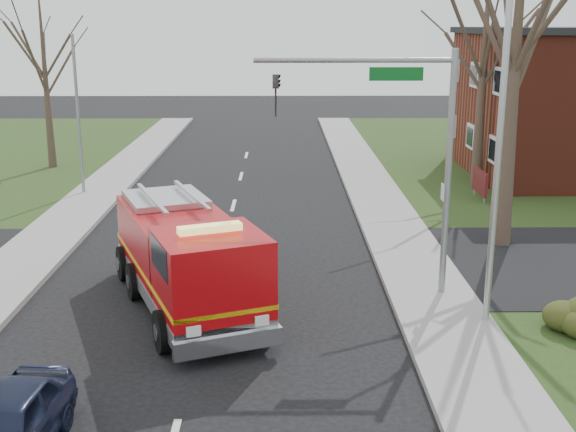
{
  "coord_description": "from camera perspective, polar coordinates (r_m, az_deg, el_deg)",
  "views": [
    {
      "loc": [
        2.0,
        -17.46,
        7.41
      ],
      "look_at": [
        2.21,
        2.79,
        2.0
      ],
      "focal_mm": 45.0,
      "sensor_mm": 36.0,
      "label": 1
    }
  ],
  "objects": [
    {
      "name": "bare_tree_far",
      "position": [
        33.7,
        15.3,
        12.87
      ],
      "size": [
        5.25,
        5.25,
        10.5
      ],
      "color": "#3C2C23",
      "rests_on": "ground"
    },
    {
      "name": "hedge_corner",
      "position": [
        19.14,
        21.07,
        -7.0
      ],
      "size": [
        2.8,
        2.0,
        0.9
      ],
      "primitive_type": "ellipsoid",
      "color": "#313714",
      "rests_on": "lawn_right"
    },
    {
      "name": "parked_car_maroon",
      "position": [
        13.91,
        -21.48,
        -15.3
      ],
      "size": [
        1.78,
        3.85,
        1.28
      ],
      "primitive_type": "imported",
      "rotation": [
        0.0,
        0.0,
        -0.07
      ],
      "color": "#181E36",
      "rests_on": "ground"
    },
    {
      "name": "sidewalk_right",
      "position": [
        19.4,
        12.07,
        -7.61
      ],
      "size": [
        2.4,
        80.0,
        0.15
      ],
      "primitive_type": "cube",
      "color": "gray",
      "rests_on": "ground"
    },
    {
      "name": "utility_pole_far",
      "position": [
        32.9,
        -16.24,
        7.54
      ],
      "size": [
        0.14,
        0.14,
        7.0
      ],
      "primitive_type": "cylinder",
      "color": "gray",
      "rests_on": "ground"
    },
    {
      "name": "traffic_signal_mast",
      "position": [
        19.42,
        9.0,
        6.77
      ],
      "size": [
        5.29,
        0.18,
        6.8
      ],
      "color": "gray",
      "rests_on": "ground"
    },
    {
      "name": "bare_tree_near",
      "position": [
        24.63,
        17.71,
        14.28
      ],
      "size": [
        6.0,
        6.0,
        12.0
      ],
      "color": "#3C2C23",
      "rests_on": "ground"
    },
    {
      "name": "streetlight_pole",
      "position": [
        17.95,
        16.13,
        5.21
      ],
      "size": [
        1.48,
        0.16,
        8.4
      ],
      "color": "#B7BABF",
      "rests_on": "ground"
    },
    {
      "name": "health_center_sign",
      "position": [
        31.82,
        14.94,
        2.6
      ],
      "size": [
        0.12,
        2.0,
        1.4
      ],
      "color": "#571416",
      "rests_on": "ground"
    },
    {
      "name": "ground",
      "position": [
        19.07,
        -6.62,
        -8.01
      ],
      "size": [
        120.0,
        120.0,
        0.0
      ],
      "primitive_type": "plane",
      "color": "black",
      "rests_on": "ground"
    },
    {
      "name": "bare_tree_left",
      "position": [
        39.38,
        -18.72,
        11.5
      ],
      "size": [
        4.5,
        4.5,
        9.0
      ],
      "color": "#3C2C23",
      "rests_on": "ground"
    },
    {
      "name": "fire_engine",
      "position": [
        19.29,
        -7.94,
        -3.58
      ],
      "size": [
        4.96,
        7.66,
        2.93
      ],
      "rotation": [
        0.0,
        0.0,
        0.37
      ],
      "color": "#AF080C",
      "rests_on": "ground"
    }
  ]
}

